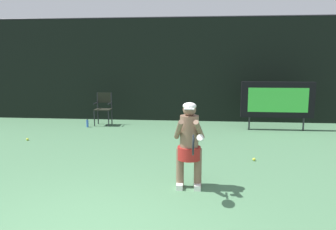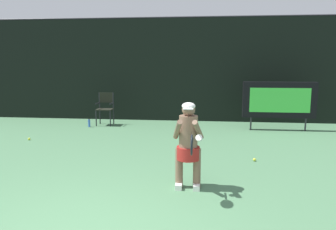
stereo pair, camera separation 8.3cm
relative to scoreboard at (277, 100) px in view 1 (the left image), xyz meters
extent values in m
cube|color=black|center=(-3.72, 1.39, 0.85)|extent=(18.00, 0.12, 3.60)
cylinder|color=#38383D|center=(-3.72, 1.39, 2.68)|extent=(18.00, 0.05, 0.05)
cube|color=black|center=(0.00, 0.00, 0.00)|extent=(2.20, 0.20, 1.10)
cube|color=#42D345|center=(0.00, -0.10, 0.00)|extent=(1.80, 0.01, 0.75)
cylinder|color=#2D2D33|center=(-0.82, 0.00, -0.75)|extent=(0.05, 0.05, 0.40)
cylinder|color=#2D2D33|center=(0.83, 0.00, -0.75)|extent=(0.05, 0.05, 0.40)
cylinder|color=black|center=(-5.83, 0.01, -0.69)|extent=(0.04, 0.04, 0.52)
cylinder|color=black|center=(-5.35, 0.01, -0.69)|extent=(0.04, 0.04, 0.52)
cylinder|color=black|center=(-5.83, 0.42, -0.69)|extent=(0.04, 0.04, 0.52)
cylinder|color=black|center=(-5.35, 0.42, -0.69)|extent=(0.04, 0.04, 0.52)
cube|color=black|center=(-5.59, 0.21, -0.41)|extent=(0.52, 0.44, 0.03)
cylinder|color=black|center=(-5.83, 0.42, -0.15)|extent=(0.04, 0.04, 0.56)
cylinder|color=black|center=(-5.35, 0.42, -0.15)|extent=(0.04, 0.04, 0.56)
cube|color=black|center=(-5.59, 0.42, -0.04)|extent=(0.48, 0.02, 0.34)
cylinder|color=black|center=(-5.83, 0.21, -0.21)|extent=(0.04, 0.44, 0.04)
cylinder|color=black|center=(-5.35, 0.21, -0.21)|extent=(0.04, 0.44, 0.04)
cylinder|color=blue|center=(-6.01, -0.15, -0.83)|extent=(0.07, 0.07, 0.24)
cylinder|color=black|center=(-6.01, -0.15, -0.69)|extent=(0.03, 0.03, 0.03)
cube|color=white|center=(-2.68, -5.13, -0.90)|extent=(0.11, 0.26, 0.09)
cube|color=white|center=(-2.38, -5.13, -0.90)|extent=(0.11, 0.26, 0.09)
cylinder|color=brown|center=(-2.68, -5.08, -0.61)|extent=(0.13, 0.13, 0.68)
cylinder|color=brown|center=(-2.38, -5.08, -0.61)|extent=(0.13, 0.13, 0.68)
cylinder|color=maroon|center=(-2.53, -5.08, -0.34)|extent=(0.39, 0.39, 0.22)
cylinder|color=brown|center=(-2.53, -5.08, 0.01)|extent=(0.31, 0.31, 0.56)
sphere|color=brown|center=(-2.53, -5.08, 0.39)|extent=(0.22, 0.22, 0.22)
ellipsoid|color=white|center=(-2.53, -5.08, 0.45)|extent=(0.22, 0.22, 0.12)
cube|color=white|center=(-2.53, -5.18, 0.42)|extent=(0.17, 0.12, 0.02)
cylinder|color=brown|center=(-2.69, -5.25, 0.09)|extent=(0.19, 0.46, 0.39)
cylinder|color=brown|center=(-2.36, -5.25, 0.09)|extent=(0.19, 0.46, 0.39)
cylinder|color=white|center=(-2.34, -5.37, -0.01)|extent=(0.13, 0.13, 0.12)
cylinder|color=black|center=(-2.45, -5.41, -0.04)|extent=(0.03, 0.28, 0.03)
torus|color=black|center=(-2.45, -5.71, -0.04)|extent=(0.02, 0.31, 0.31)
ellipsoid|color=silver|center=(-2.45, -5.71, -0.04)|extent=(0.01, 0.26, 0.26)
sphere|color=#CCDB3D|center=(-7.01, -2.12, -0.91)|extent=(0.07, 0.07, 0.07)
sphere|color=#CCDB3D|center=(-1.18, -3.42, -0.91)|extent=(0.07, 0.07, 0.07)
camera|label=1|loc=(-2.34, -10.54, 1.19)|focal=35.81mm
camera|label=2|loc=(-2.26, -10.53, 1.19)|focal=35.81mm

